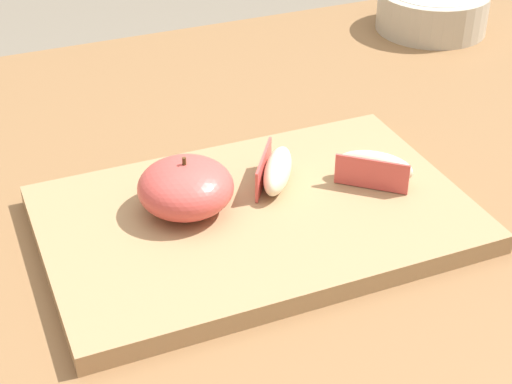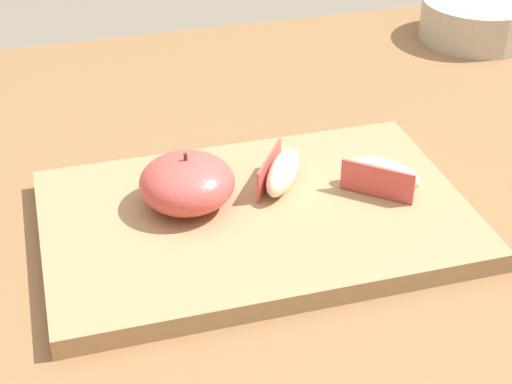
{
  "view_description": "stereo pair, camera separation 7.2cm",
  "coord_description": "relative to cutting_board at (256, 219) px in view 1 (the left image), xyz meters",
  "views": [
    {
      "loc": [
        -0.21,
        -0.6,
        1.17
      ],
      "look_at": [
        0.02,
        -0.04,
        0.78
      ],
      "focal_mm": 56.31,
      "sensor_mm": 36.0,
      "label": 1
    },
    {
      "loc": [
        -0.15,
        -0.62,
        1.17
      ],
      "look_at": [
        0.02,
        -0.04,
        0.78
      ],
      "focal_mm": 56.31,
      "sensor_mm": 36.0,
      "label": 2
    }
  ],
  "objects": [
    {
      "name": "cutting_board",
      "position": [
        0.0,
        0.0,
        0.0
      ],
      "size": [
        0.39,
        0.25,
        0.02
      ],
      "color": "#A37F56",
      "rests_on": "dining_table"
    },
    {
      "name": "apple_wedge_left",
      "position": [
        0.03,
        0.03,
        0.03
      ],
      "size": [
        0.06,
        0.08,
        0.03
      ],
      "color": "beige",
      "rests_on": "cutting_board"
    },
    {
      "name": "apple_wedge_near_knife",
      "position": [
        0.12,
        0.0,
        0.03
      ],
      "size": [
        0.07,
        0.07,
        0.03
      ],
      "color": "beige",
      "rests_on": "cutting_board"
    },
    {
      "name": "ceramic_fruit_bowl",
      "position": [
        0.42,
        0.35,
        0.02
      ],
      "size": [
        0.16,
        0.16,
        0.06
      ],
      "color": "#BCB29E",
      "rests_on": "dining_table"
    },
    {
      "name": "apple_half_skin_up",
      "position": [
        -0.06,
        0.03,
        0.03
      ],
      "size": [
        0.09,
        0.09,
        0.06
      ],
      "color": "#D14C47",
      "rests_on": "cutting_board"
    },
    {
      "name": "dining_table",
      "position": [
        -0.02,
        0.04,
        -0.11
      ],
      "size": [
        1.31,
        0.91,
        0.74
      ],
      "color": "brown",
      "rests_on": "ground_plane"
    }
  ]
}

